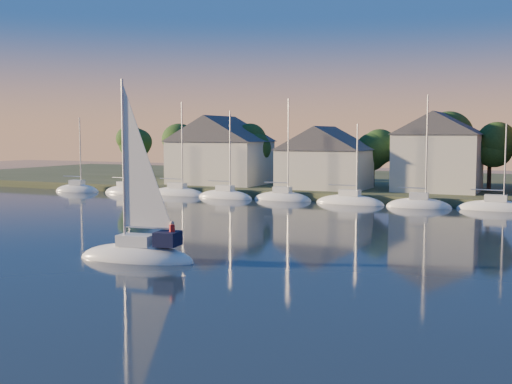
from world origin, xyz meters
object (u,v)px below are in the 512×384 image
Objects in this scene: clubhouse_east at (438,151)px; clubhouse_west at (220,149)px; hero_sailboat at (138,252)px; clubhouse_centre at (325,157)px.

clubhouse_west is at bearing -178.09° from clubhouse_east.
clubhouse_west is 1.30× the size of clubhouse_east.
clubhouse_centre is at bearing -93.92° from hero_sailboat.
clubhouse_centre is 0.92× the size of hero_sailboat.
hero_sailboat reaches higher than clubhouse_east.
clubhouse_centre is at bearing -3.58° from clubhouse_west.
clubhouse_centre is (16.00, -1.00, -0.80)m from clubhouse_west.
clubhouse_west reaches higher than clubhouse_centre.
clubhouse_east is 49.23m from hero_sailboat.
hero_sailboat is at bearing -85.65° from clubhouse_centre.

